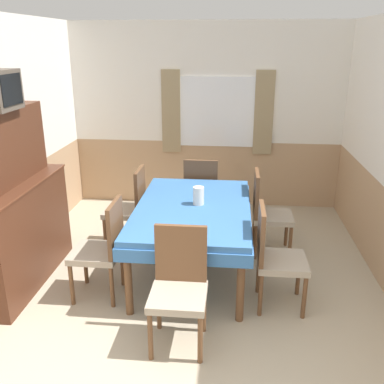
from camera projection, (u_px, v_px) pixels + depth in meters
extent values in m
cube|color=white|center=(206.00, 83.00, 5.95)|extent=(4.24, 0.05, 1.65)
cube|color=tan|center=(205.00, 173.00, 6.38)|extent=(4.24, 0.05, 0.95)
cube|color=white|center=(217.00, 112.00, 6.03)|extent=(1.15, 0.01, 0.97)
cube|color=#998460|center=(171.00, 112.00, 6.07)|extent=(0.26, 0.03, 1.17)
cube|color=#998460|center=(264.00, 113.00, 5.95)|extent=(0.26, 0.03, 1.17)
cube|color=tan|center=(17.00, 219.00, 4.71)|extent=(0.05, 4.30, 0.95)
cube|color=tan|center=(382.00, 234.00, 4.34)|extent=(0.05, 4.30, 0.95)
cube|color=#386BA8|center=(193.00, 209.00, 4.34)|extent=(1.14, 1.78, 0.06)
cube|color=#386BA8|center=(193.00, 217.00, 4.37)|extent=(1.17, 1.81, 0.12)
cylinder|color=brown|center=(128.00, 280.00, 3.75)|extent=(0.07, 0.07, 0.69)
cylinder|color=brown|center=(241.00, 286.00, 3.66)|extent=(0.07, 0.07, 0.69)
cylinder|color=brown|center=(160.00, 211.00, 5.27)|extent=(0.07, 0.07, 0.69)
cylinder|color=brown|center=(240.00, 214.00, 5.18)|extent=(0.07, 0.07, 0.69)
cylinder|color=brown|center=(298.00, 275.00, 4.09)|extent=(0.04, 0.04, 0.41)
cylinder|color=brown|center=(304.00, 297.00, 3.74)|extent=(0.04, 0.04, 0.41)
cylinder|color=brown|center=(258.00, 273.00, 4.13)|extent=(0.04, 0.04, 0.41)
cylinder|color=brown|center=(260.00, 295.00, 3.77)|extent=(0.04, 0.04, 0.41)
cube|color=tan|center=(282.00, 262.00, 3.85)|extent=(0.44, 0.44, 0.06)
cube|color=brown|center=(261.00, 233.00, 3.78)|extent=(0.04, 0.42, 0.49)
cylinder|color=brown|center=(200.00, 340.00, 3.21)|extent=(0.04, 0.04, 0.41)
cylinder|color=brown|center=(150.00, 336.00, 3.24)|extent=(0.04, 0.04, 0.41)
cylinder|color=brown|center=(204.00, 310.00, 3.56)|extent=(0.04, 0.04, 0.41)
cylinder|color=brown|center=(159.00, 307.00, 3.60)|extent=(0.04, 0.04, 0.41)
cube|color=tan|center=(178.00, 297.00, 3.32)|extent=(0.44, 0.44, 0.06)
cube|color=brown|center=(181.00, 253.00, 3.42)|extent=(0.42, 0.04, 0.49)
cylinder|color=brown|center=(189.00, 206.00, 5.82)|extent=(0.04, 0.04, 0.41)
cylinder|color=brown|center=(217.00, 207.00, 5.78)|extent=(0.04, 0.04, 0.41)
cylinder|color=brown|center=(186.00, 217.00, 5.46)|extent=(0.04, 0.04, 0.41)
cylinder|color=brown|center=(215.00, 218.00, 5.42)|extent=(0.04, 0.04, 0.41)
cube|color=tan|center=(202.00, 195.00, 5.54)|extent=(0.44, 0.44, 0.06)
cube|color=brown|center=(201.00, 179.00, 5.26)|extent=(0.42, 0.04, 0.49)
cylinder|color=brown|center=(286.00, 229.00, 5.09)|extent=(0.04, 0.04, 0.41)
cylinder|color=brown|center=(290.00, 244.00, 4.73)|extent=(0.04, 0.04, 0.41)
cylinder|color=brown|center=(254.00, 228.00, 5.12)|extent=(0.04, 0.04, 0.41)
cylinder|color=brown|center=(256.00, 242.00, 4.77)|extent=(0.04, 0.04, 0.41)
cube|color=tan|center=(273.00, 217.00, 4.85)|extent=(0.44, 0.44, 0.06)
cube|color=brown|center=(256.00, 193.00, 4.78)|extent=(0.04, 0.42, 0.49)
cylinder|color=brown|center=(105.00, 236.00, 4.93)|extent=(0.04, 0.04, 0.41)
cylinder|color=brown|center=(114.00, 222.00, 5.29)|extent=(0.04, 0.04, 0.41)
cylinder|color=brown|center=(137.00, 237.00, 4.89)|extent=(0.04, 0.04, 0.41)
cylinder|color=brown|center=(144.00, 224.00, 5.25)|extent=(0.04, 0.04, 0.41)
cube|color=tan|center=(124.00, 211.00, 5.01)|extent=(0.44, 0.44, 0.06)
cube|color=brown|center=(140.00, 189.00, 4.90)|extent=(0.04, 0.42, 0.49)
cylinder|color=brown|center=(72.00, 285.00, 3.93)|extent=(0.04, 0.04, 0.41)
cylinder|color=brown|center=(85.00, 264.00, 4.29)|extent=(0.04, 0.04, 0.41)
cylinder|color=brown|center=(112.00, 287.00, 3.90)|extent=(0.04, 0.04, 0.41)
cylinder|color=brown|center=(122.00, 266.00, 4.25)|extent=(0.04, 0.04, 0.41)
cube|color=tan|center=(96.00, 253.00, 4.01)|extent=(0.44, 0.44, 0.06)
cube|color=brown|center=(115.00, 227.00, 3.90)|extent=(0.04, 0.42, 0.49)
cube|color=#4C2819|center=(19.00, 234.00, 4.24)|extent=(0.44, 1.47, 1.03)
cube|color=brown|center=(12.00, 185.00, 4.07)|extent=(0.46, 1.49, 0.02)
cube|color=#4C2819|center=(1.00, 148.00, 3.95)|extent=(0.24, 1.32, 0.70)
cube|color=black|center=(12.00, 90.00, 3.75)|extent=(0.01, 0.35, 0.27)
cylinder|color=silver|center=(199.00, 196.00, 4.35)|extent=(0.11, 0.11, 0.19)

